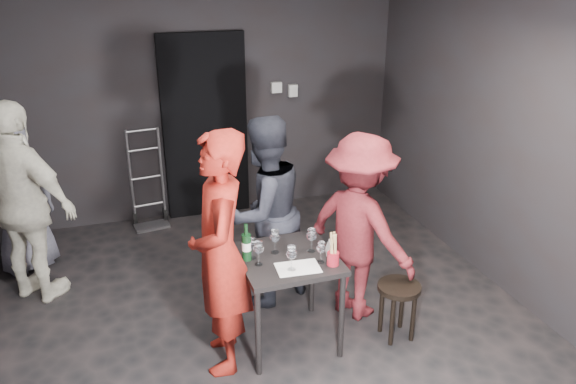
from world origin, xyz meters
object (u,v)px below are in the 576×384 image
object	(u,v)px
woman_black	(263,202)
breadstick_cup	(333,249)
hand_truck	(150,207)
server_red	(219,231)
wine_bottle	(247,246)
tasting_table	(287,268)
bystander_cream	(21,186)
bystander_grey	(18,198)
man_maroon	(360,223)
stool	(399,296)

from	to	relation	value
woman_black	breadstick_cup	distance (m)	0.91
hand_truck	breadstick_cup	distance (m)	3.00
server_red	wine_bottle	distance (m)	0.34
tasting_table	woman_black	xyz separation A→B (m)	(-0.00, 0.65, 0.27)
bystander_cream	bystander_grey	world-z (taller)	bystander_cream
man_maroon	breadstick_cup	xyz separation A→B (m)	(-0.40, -0.42, 0.04)
hand_truck	bystander_cream	size ratio (longest dim) A/B	0.53
bystander_cream	hand_truck	bearing A→B (deg)	-92.65
woman_black	hand_truck	bearing A→B (deg)	-87.70
server_red	woman_black	size ratio (longest dim) A/B	1.17
man_maroon	wine_bottle	distance (m)	0.99
bystander_cream	breadstick_cup	xyz separation A→B (m)	(2.20, -1.50, -0.19)
bystander_cream	bystander_grey	distance (m)	0.67
server_red	bystander_grey	bearing A→B (deg)	-133.25
woman_black	man_maroon	distance (m)	0.82
tasting_table	woman_black	distance (m)	0.71
server_red	breadstick_cup	size ratio (longest dim) A/B	7.86
server_red	bystander_grey	world-z (taller)	server_red
wine_bottle	bystander_grey	bearing A→B (deg)	134.25
server_red	man_maroon	bearing A→B (deg)	111.79
man_maroon	bystander_cream	size ratio (longest dim) A/B	0.78
woman_black	bystander_cream	distance (m)	2.02
breadstick_cup	hand_truck	bearing A→B (deg)	112.49
man_maroon	breadstick_cup	bearing A→B (deg)	107.37
hand_truck	tasting_table	xyz separation A→B (m)	(0.84, -2.49, 0.44)
bystander_cream	server_red	bearing A→B (deg)	174.74
woman_black	man_maroon	xyz separation A→B (m)	(0.68, -0.45, -0.09)
hand_truck	woman_black	xyz separation A→B (m)	(0.84, -1.84, 0.71)
bystander_cream	breadstick_cup	world-z (taller)	bystander_cream
tasting_table	wine_bottle	bearing A→B (deg)	171.10
wine_bottle	tasting_table	bearing A→B (deg)	-8.90
bystander_cream	wine_bottle	xyz separation A→B (m)	(1.62, -1.24, -0.20)
stool	breadstick_cup	distance (m)	0.75
hand_truck	bystander_cream	xyz separation A→B (m)	(-1.08, -1.20, 0.85)
tasting_table	bystander_grey	size ratio (longest dim) A/B	0.51
hand_truck	wine_bottle	xyz separation A→B (m)	(0.54, -2.44, 0.65)
tasting_table	stool	distance (m)	0.92
tasting_table	stool	xyz separation A→B (m)	(0.84, -0.22, -0.28)
woman_black	wine_bottle	world-z (taller)	woman_black
woman_black	wine_bottle	distance (m)	0.68
woman_black	wine_bottle	bearing A→B (deg)	41.52
server_red	breadstick_cup	xyz separation A→B (m)	(0.80, -0.13, -0.20)
bystander_grey	breadstick_cup	distance (m)	3.13
hand_truck	breadstick_cup	world-z (taller)	hand_truck
breadstick_cup	woman_black	bearing A→B (deg)	107.87
woman_black	breadstick_cup	world-z (taller)	woman_black
woman_black	bystander_grey	distance (m)	2.39
tasting_table	bystander_grey	xyz separation A→B (m)	(-2.06, 1.86, 0.09)
bystander_cream	wine_bottle	bearing A→B (deg)	-178.28
stool	bystander_grey	xyz separation A→B (m)	(-2.90, 2.08, 0.37)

